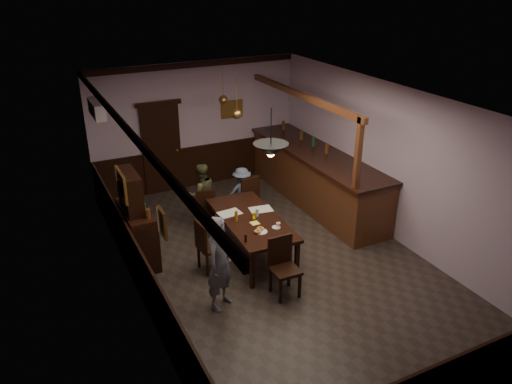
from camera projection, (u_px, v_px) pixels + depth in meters
room at (278, 187)px, 8.52m from camera, size 5.01×8.01×3.01m
dining_table at (251, 221)px, 9.12m from camera, size 1.10×2.24×0.75m
chair_far_left at (205, 207)px, 10.09m from camera, size 0.47×0.47×0.90m
chair_far_right at (248, 196)px, 10.40m from camera, size 0.49×0.49×1.02m
chair_near at (283, 263)px, 8.08m from camera, size 0.44×0.44×1.00m
chair_side at (207, 244)px, 8.67m from camera, size 0.46×0.46×0.97m
person_standing at (220, 263)px, 7.65m from camera, size 0.68×0.63×1.57m
person_seated_left at (201, 194)px, 10.26m from camera, size 0.65×0.51×1.32m
person_seated_right at (242, 192)px, 10.63m from camera, size 0.76×0.51×1.10m
newspaper_left at (230, 213)px, 9.26m from camera, size 0.45×0.34×0.01m
newspaper_right at (261, 209)px, 9.41m from camera, size 0.46×0.36×0.01m
napkin at (255, 223)px, 8.91m from camera, size 0.16×0.16×0.00m
saucer at (276, 227)px, 8.76m from camera, size 0.15×0.15×0.01m
coffee_cup at (278, 225)px, 8.76m from camera, size 0.08×0.08×0.07m
pastry_plate at (261, 232)px, 8.61m from camera, size 0.22×0.22×0.01m
pastry_ring_a at (258, 231)px, 8.56m from camera, size 0.13×0.13×0.04m
pastry_ring_b at (260, 229)px, 8.65m from camera, size 0.13×0.13×0.04m
soda_can at (254, 216)px, 9.02m from camera, size 0.07×0.07×0.12m
beer_glass at (236, 216)px, 8.95m from camera, size 0.06×0.06×0.20m
water_glass at (257, 212)px, 9.13m from camera, size 0.06×0.06×0.15m
pepper_mill at (246, 238)px, 8.28m from camera, size 0.04×0.04×0.14m
sideboard at (136, 225)px, 8.97m from camera, size 0.47×1.30×1.72m
bar_counter at (313, 174)px, 11.26m from camera, size 1.07×4.59×2.57m
door_back at (162, 150)px, 11.56m from camera, size 0.90×0.06×2.10m
ac_unit at (97, 109)px, 9.53m from camera, size 0.20×0.85×0.30m
picture_left_small at (162, 223)px, 5.95m from camera, size 0.04×0.28×0.36m
picture_left_large at (121, 185)px, 8.09m from camera, size 0.04×0.62×0.48m
picture_back at (232, 109)px, 11.99m from camera, size 0.55×0.04×0.42m
pendant_iron at (271, 150)px, 7.77m from camera, size 0.56×0.56×0.79m
pendant_brass_mid at (237, 114)px, 9.76m from camera, size 0.20×0.20×0.81m
pendant_brass_far at (223, 100)px, 10.78m from camera, size 0.20×0.20×0.81m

